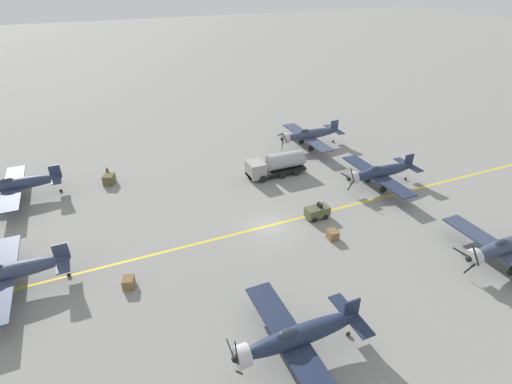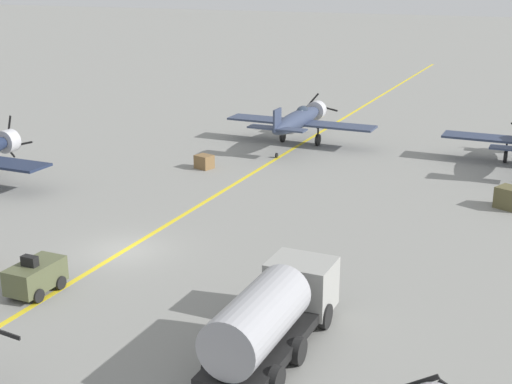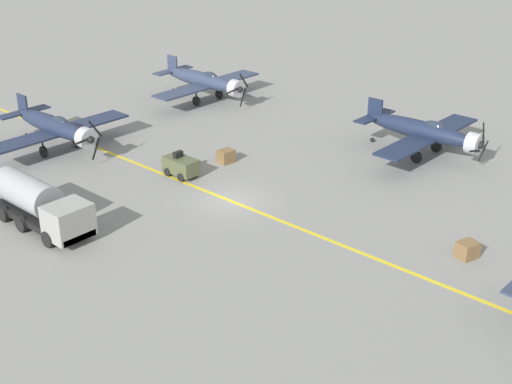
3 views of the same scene
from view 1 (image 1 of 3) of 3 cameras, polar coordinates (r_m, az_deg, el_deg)
ground_plane at (r=43.27m, az=1.86°, el=-4.83°), size 400.00×400.00×0.00m
taxiway_stripe at (r=43.27m, az=1.86°, el=-4.83°), size 0.30×160.00×0.01m
airplane_near_center at (r=52.12m, az=17.23°, el=2.69°), size 12.00×9.98×3.65m
airplane_far_center at (r=40.16m, az=-32.20°, el=-9.76°), size 12.00×9.98×3.65m
airplane_mid_left at (r=29.65m, az=5.80°, el=-19.88°), size 12.00×9.98×3.75m
airplane_near_left at (r=43.46m, az=31.99°, el=-6.64°), size 12.00×9.98×3.65m
airplane_near_right at (r=61.93m, az=7.56°, el=8.11°), size 12.00×9.98×3.65m
airplane_far_right at (r=54.87m, az=-31.18°, el=0.90°), size 12.00×9.98×3.65m
fuel_tanker at (r=52.94m, az=2.87°, el=3.89°), size 2.68×8.00×2.98m
tow_tractor at (r=44.66m, az=8.74°, el=-2.79°), size 1.57×2.60×1.79m
ground_crew_walking at (r=55.45m, az=-20.44°, el=2.59°), size 0.39×0.39×1.80m
supply_crate_by_tanker at (r=54.44m, az=-20.25°, el=1.70°), size 1.88×1.75×1.26m
supply_crate_mid_lane at (r=37.29m, az=-17.74°, el=-12.19°), size 1.36×1.23×0.95m
supply_crate_outboard at (r=41.82m, az=10.89°, el=-6.00°), size 1.26×1.09×0.97m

